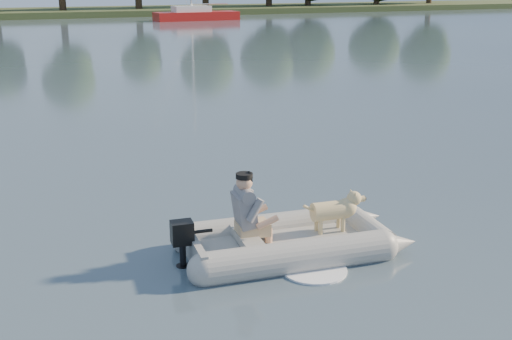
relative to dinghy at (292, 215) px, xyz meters
name	(u,v)px	position (x,y,z in m)	size (l,w,h in m)	color
water	(281,270)	(-0.38, -0.49, -0.55)	(160.00, 160.00, 0.00)	slate
shore_bank	(23,14)	(-0.38, 61.51, -0.30)	(160.00, 12.00, 0.70)	#47512D
dinghy	(292,215)	(0.00, 0.00, 0.00)	(4.28, 2.79, 1.30)	gray
man	(246,207)	(-0.65, 0.10, 0.18)	(0.68, 0.58, 1.01)	slate
dog	(330,214)	(0.61, 0.00, -0.07)	(0.87, 0.31, 0.58)	tan
outboard_motor	(182,246)	(-1.55, 0.12, -0.26)	(0.39, 0.27, 0.74)	black
sailboat	(196,15)	(13.65, 49.04, -0.10)	(7.60, 2.53, 10.34)	#A61613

